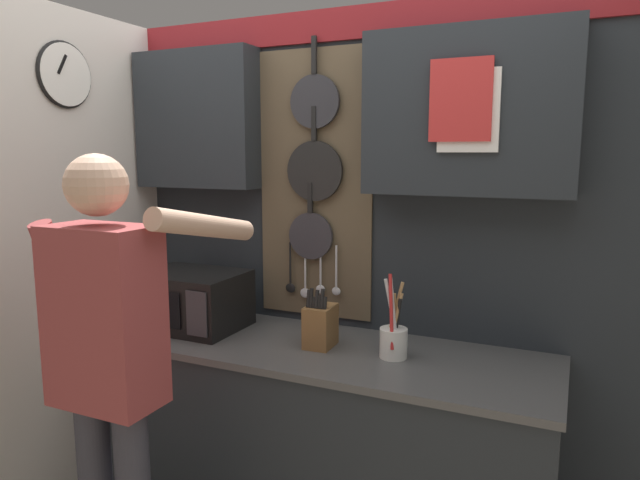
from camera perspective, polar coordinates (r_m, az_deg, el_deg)
base_cabinet_counter at (r=2.67m, az=-1.43°, el=-19.53°), size 2.08×0.65×0.89m
back_wall_unit at (r=2.63m, az=1.59°, el=3.30°), size 2.65×0.23×2.34m
side_wall at (r=2.77m, az=-25.43°, el=-3.02°), size 0.07×1.60×2.34m
microwave at (r=2.75m, az=-12.74°, el=-5.86°), size 0.47×0.37×0.26m
knife_block at (r=2.43m, az=-0.00°, el=-8.53°), size 0.12×0.15×0.26m
utensil_crock at (r=2.33m, az=7.34°, el=-9.65°), size 0.11×0.12×0.34m
person at (r=2.15m, az=-20.35°, el=-10.47°), size 0.54×0.67×1.71m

